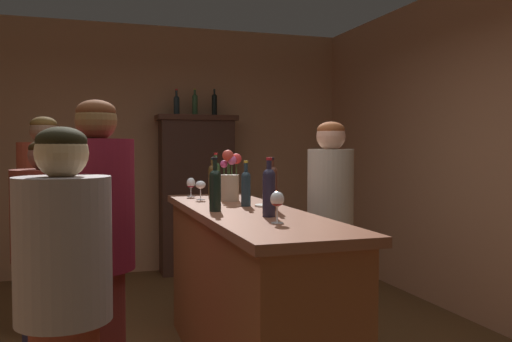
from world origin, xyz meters
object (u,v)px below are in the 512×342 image
cheese_plate (267,205)px  display_bottle_left (177,104)px  display_cabinet (197,191)px  wine_bottle_riesling (213,180)px  bar_counter (246,294)px  flower_arrangement (230,178)px  wine_bottle_chardonnay (215,188)px  wine_glass_rear (191,184)px  patron_in_grey (64,304)px  patron_redhead (46,253)px  wine_bottle_malbec (246,187)px  bartender (330,224)px  wine_bottle_merlot (272,186)px  wine_bottle_pinot (216,177)px  display_bottle_center (214,104)px  wine_bottle_rose (269,190)px  patron_tall (98,253)px  display_bottle_midleft (195,103)px  wine_glass_mid (277,201)px  wine_glass_front (201,186)px  patron_near_entrance (45,217)px

cheese_plate → display_bottle_left: (-0.13, 2.78, 0.88)m
display_cabinet → wine_bottle_riesling: (-0.31, -2.11, 0.26)m
bar_counter → flower_arrangement: (0.05, 0.57, 0.70)m
wine_bottle_chardonnay → wine_glass_rear: bearing=87.4°
wine_bottle_riesling → cheese_plate: size_ratio=1.95×
cheese_plate → patron_in_grey: (-1.23, -1.10, -0.23)m
patron_redhead → wine_bottle_malbec: bearing=-8.4°
cheese_plate → bartender: size_ratio=0.10×
wine_glass_rear → wine_bottle_merlot: bearing=-73.8°
wine_bottle_pinot → display_bottle_center: size_ratio=1.12×
wine_bottle_pinot → display_bottle_center: display_bottle_center is taller
wine_bottle_rose → patron_tall: 0.97m
bar_counter → patron_in_grey: (-1.04, -0.97, 0.30)m
wine_bottle_merlot → cheese_plate: size_ratio=2.07×
wine_bottle_merlot → patron_redhead: 1.45m
wine_bottle_malbec → wine_glass_rear: size_ratio=2.03×
display_bottle_center → wine_glass_rear: bearing=-108.8°
wine_bottle_pinot → bartender: bartender is taller
display_bottle_midleft → patron_redhead: display_bottle_midleft is taller
display_bottle_midleft → patron_tall: size_ratio=0.18×
wine_bottle_rose → bartender: bearing=41.7°
wine_glass_mid → cheese_plate: size_ratio=1.04×
wine_glass_front → patron_tall: size_ratio=0.08×
wine_glass_mid → flower_arrangement: 1.19m
flower_arrangement → patron_near_entrance: patron_near_entrance is taller
patron_near_entrance → bartender: size_ratio=1.03×
wine_bottle_rose → cheese_plate: 0.54m
display_cabinet → wine_bottle_rose: (-0.26, -3.28, 0.27)m
wine_bottle_merlot → cheese_plate: wine_bottle_merlot is taller
display_bottle_midleft → patron_redhead: bearing=-119.2°
bar_counter → wine_glass_front: 0.95m
cheese_plate → wine_bottle_rose: bearing=-107.7°
flower_arrangement → patron_in_grey: size_ratio=0.24×
patron_near_entrance → flower_arrangement: bearing=9.4°
display_cabinet → wine_bottle_malbec: display_cabinet is taller
patron_tall → patron_redhead: bearing=78.1°
wine_bottle_pinot → wine_bottle_rose: wine_bottle_pinot is taller
wine_glass_rear → patron_in_grey: 2.16m
flower_arrangement → bartender: bearing=-26.5°
wine_bottle_merlot → wine_bottle_riesling: (-0.17, 0.88, -0.01)m
display_cabinet → patron_near_entrance: display_cabinet is taller
wine_bottle_chardonnay → flower_arrangement: size_ratio=0.89×
wine_glass_mid → display_bottle_center: display_bottle_center is taller
patron_tall → cheese_plate: bearing=-7.0°
wine_bottle_rose → display_bottle_left: display_bottle_left is taller
display_cabinet → wine_bottle_riesling: 2.15m
patron_near_entrance → patron_in_grey: bearing=-48.6°
wine_bottle_malbec → display_bottle_left: bearing=90.0°
display_bottle_left → patron_tall: (-0.96, -3.33, -1.02)m
patron_in_grey → patron_tall: bearing=27.4°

